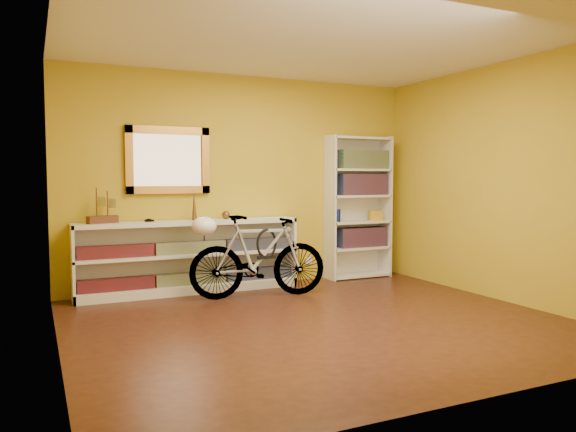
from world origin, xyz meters
name	(u,v)px	position (x,y,z in m)	size (l,w,h in m)	color
floor	(320,323)	(0.00, 0.00, -0.01)	(4.50, 4.00, 0.01)	black
ceiling	(321,38)	(0.00, 0.00, 2.60)	(4.50, 4.00, 0.01)	silver
back_wall	(244,181)	(0.00, 2.00, 1.30)	(4.50, 0.01, 2.60)	#B6951B
left_wall	(53,184)	(-2.25, 0.00, 1.30)	(0.01, 4.00, 2.60)	#B6951B
right_wall	(503,182)	(2.25, 0.00, 1.30)	(0.01, 4.00, 2.60)	#B6951B
gilt_mirror	(168,160)	(-0.95, 1.97, 1.55)	(0.98, 0.06, 0.78)	brown
wall_socket	(309,261)	(0.90, 1.99, 0.25)	(0.09, 0.01, 0.09)	silver
console_unit	(190,257)	(-0.74, 1.81, 0.42)	(2.60, 0.35, 0.85)	silver
cd_row_lower	(191,278)	(-0.74, 1.79, 0.17)	(2.50, 0.13, 0.14)	black
cd_row_upper	(191,247)	(-0.74, 1.79, 0.54)	(2.50, 0.13, 0.14)	navy
model_ship	(102,205)	(-1.71, 1.81, 1.05)	(0.33, 0.12, 0.39)	#432212
toy_car	(149,222)	(-1.21, 1.81, 0.85)	(0.00, 0.00, 0.00)	black
bronze_ornament	(194,205)	(-0.69, 1.81, 1.03)	(0.06, 0.06, 0.36)	brown
decorative_orb	(226,215)	(-0.30, 1.81, 0.90)	(0.10, 0.10, 0.10)	brown
bookcase	(358,207)	(1.57, 1.84, 0.95)	(0.90, 0.30, 1.90)	silver
book_row_a	(361,237)	(1.62, 1.84, 0.55)	(0.70, 0.22, 0.26)	maroon
book_row_b	(362,184)	(1.62, 1.84, 1.25)	(0.70, 0.22, 0.28)	maroon
book_row_c	(362,159)	(1.62, 1.84, 1.59)	(0.70, 0.22, 0.25)	navy
travel_mug	(338,216)	(1.24, 1.82, 0.85)	(0.07, 0.07, 0.17)	#152696
red_tin	(345,162)	(1.37, 1.87, 1.55)	(0.13, 0.13, 0.16)	maroon
yellow_bag	(376,216)	(1.82, 1.80, 0.83)	(0.17, 0.11, 0.13)	gold
bicycle	(259,256)	(-0.12, 1.24, 0.47)	(1.59, 0.41, 0.93)	silver
helmet	(204,226)	(-0.72, 1.33, 0.82)	(0.28, 0.26, 0.21)	white
u_lock	(267,244)	(-0.02, 1.22, 0.61)	(0.25, 0.25, 0.03)	black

